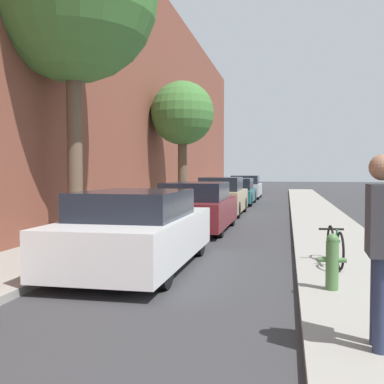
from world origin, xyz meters
The scene contains 13 objects.
ground_plane centered at (0.00, 16.00, 0.00)m, with size 120.00×120.00×0.00m, color #333335.
sidewalk_left centered at (-2.90, 16.00, 0.06)m, with size 2.00×52.00×0.12m.
sidewalk_right centered at (2.90, 16.00, 0.06)m, with size 2.00×52.00×0.12m.
building_facade_left centered at (-4.25, 16.00, 4.97)m, with size 0.70×52.00×9.94m.
parked_car_white centered at (-0.90, 7.88, 0.67)m, with size 1.90×4.49×1.40m.
parked_car_maroon centered at (-0.85, 13.27, 0.67)m, with size 1.91×4.29×1.41m.
parked_car_champagne centered at (-0.80, 18.34, 0.70)m, with size 1.69×4.33×1.49m.
parked_car_teal centered at (-0.80, 24.18, 0.64)m, with size 1.71×4.56×1.35m.
parked_car_silver centered at (-0.85, 29.62, 0.69)m, with size 1.88×4.01×1.45m.
street_tree_far centered at (-2.61, 19.16, 4.12)m, with size 2.67×2.67×5.39m.
fire_hydrant centered at (2.35, 6.51, 0.52)m, with size 0.37×0.17×0.77m.
pedestrian centered at (2.57, 4.40, 1.13)m, with size 0.26×0.46×1.78m.
bicycle centered at (2.56, 8.31, 0.45)m, with size 0.44×1.55×0.63m.
Camera 1 is at (1.73, -0.06, 1.75)m, focal length 43.60 mm.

